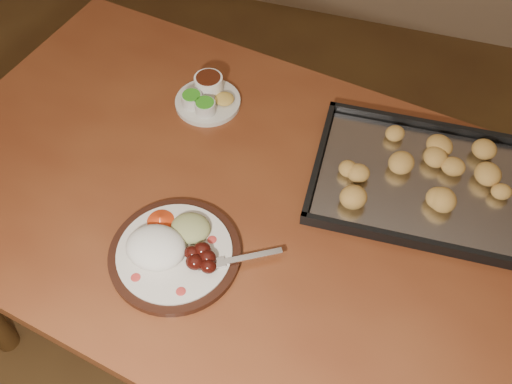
% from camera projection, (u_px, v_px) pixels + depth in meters
% --- Properties ---
extents(dining_table, '(1.63, 1.15, 0.75)m').
position_uv_depth(dining_table, '(247.00, 223.00, 1.33)').
color(dining_table, brown).
rests_on(dining_table, ground).
extents(dinner_plate, '(0.35, 0.27, 0.06)m').
position_uv_depth(dinner_plate, '(172.00, 249.00, 1.15)').
color(dinner_plate, black).
rests_on(dinner_plate, dining_table).
extents(condiment_saucer, '(0.16, 0.16, 0.06)m').
position_uv_depth(condiment_saucer, '(207.00, 97.00, 1.42)').
color(condiment_saucer, beige).
rests_on(condiment_saucer, dining_table).
extents(baking_tray, '(0.49, 0.37, 0.05)m').
position_uv_depth(baking_tray, '(421.00, 179.00, 1.26)').
color(baking_tray, black).
rests_on(baking_tray, dining_table).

